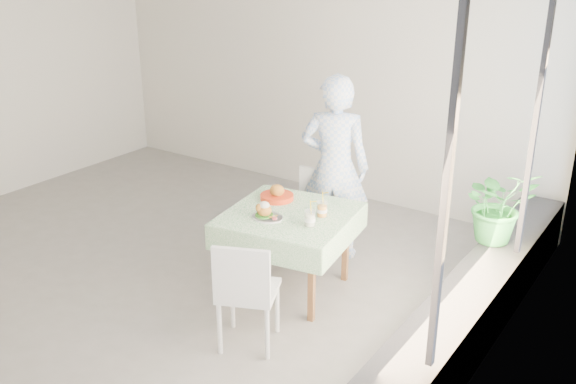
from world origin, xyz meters
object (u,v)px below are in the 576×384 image
Objects in this scene: cafe_table at (289,243)px; juice_cup_orange at (322,210)px; chair_far at (312,231)px; main_dish at (266,213)px; diner at (335,168)px; potted_plant at (498,205)px; chair_near at (248,312)px.

juice_cup_orange is at bearing 20.06° from cafe_table.
main_dish reaches higher than chair_far.
diner is 1.54m from potted_plant.
diner is 6.80× the size of juice_cup_orange.
chair_near reaches higher than main_dish.
main_dish is (-0.32, 0.67, 0.51)m from chair_near.
diner is at bearing 93.68° from cafe_table.
chair_near reaches higher than chair_far.
chair_far is at bearing -169.94° from potted_plant.
main_dish is (0.09, -0.88, 0.52)m from chair_far.
diner is at bearing 87.19° from main_dish.
chair_near is at bearing 76.89° from diner.
diner is 1.05m from main_dish.
cafe_table is 0.91m from chair_near.
potted_plant is at bearing 10.06° from chair_far.
chair_far is at bearing 95.96° from main_dish.
main_dish is (-0.11, -0.20, 0.33)m from cafe_table.
chair_near is 1.35× the size of potted_plant.
diner is (-0.26, 1.71, 0.62)m from chair_near.
diner reaches higher than chair_near.
chair_far is 0.95× the size of chair_near.
diner is (-0.05, 0.85, 0.44)m from cafe_table.
diner is at bearing 113.12° from juice_cup_orange.
chair_far reaches higher than cafe_table.
chair_far is 0.92m from juice_cup_orange.
potted_plant is (1.27, 1.84, 0.55)m from chair_near.
cafe_table is at bearing 62.05° from main_dish.
main_dish is (-0.05, -1.04, -0.11)m from diner.
cafe_table is 4.46× the size of juice_cup_orange.
diner reaches higher than juice_cup_orange.
potted_plant is (1.21, 0.88, 0.03)m from juice_cup_orange.
chair_far is 0.48× the size of diner.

